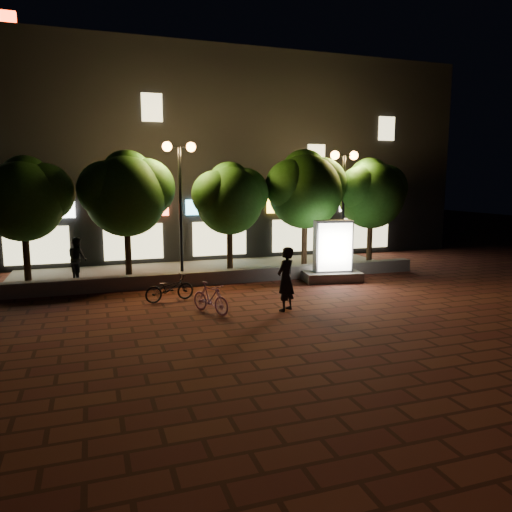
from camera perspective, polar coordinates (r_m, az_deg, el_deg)
name	(u,v)px	position (r m, az deg, el deg)	size (l,w,h in m)	color
ground	(263,309)	(14.58, 0.83, -6.29)	(80.00, 80.00, 0.00)	#55261A
retaining_wall	(227,276)	(18.25, -3.40, -2.41)	(16.00, 0.45, 0.50)	slate
sidewalk	(212,270)	(20.66, -5.25, -1.70)	(16.00, 5.00, 0.08)	slate
building_block	(182,159)	(26.70, -8.77, 11.30)	(28.00, 8.12, 11.30)	black
tree_far_left	(24,196)	(18.85, -25.71, 6.41)	(3.36, 2.80, 4.63)	black
tree_left	(127,191)	(18.77, -14.99, 7.44)	(3.60, 3.00, 4.89)	black
tree_mid	(230,196)	(19.46, -3.06, 7.09)	(3.24, 2.70, 4.50)	black
tree_right	(306,187)	(20.60, 5.90, 8.13)	(3.72, 3.10, 5.07)	black
tree_far_right	(372,191)	(22.13, 13.50, 7.47)	(3.48, 2.90, 4.76)	black
street_lamp_left	(180,175)	(18.74, -8.99, 9.41)	(1.26, 0.36, 5.18)	black
street_lamp_right	(344,179)	(21.11, 10.32, 8.94)	(1.26, 0.36, 4.98)	black
ad_kiosk	(333,257)	(18.64, 9.04, -0.10)	(2.31, 1.41, 2.34)	slate
scooter_pink	(211,298)	(14.11, -5.39, -4.96)	(0.42, 1.50, 0.90)	#C280B1
rider	(286,279)	(14.24, 3.54, -2.73)	(0.70, 0.46, 1.91)	black
scooter_parked	(170,288)	(15.68, -10.18, -3.76)	(0.56, 1.62, 0.85)	black
pedestrian	(78,258)	(19.53, -20.31, -0.27)	(0.80, 0.62, 1.64)	black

